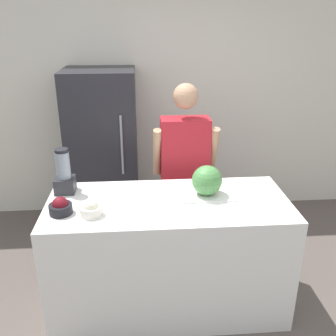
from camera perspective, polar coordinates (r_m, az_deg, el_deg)
wall_back at (r=4.29m, az=-1.75°, el=9.98°), size 8.00×0.06×2.60m
counter_island at (r=3.02m, az=0.06°, el=-12.98°), size 1.80×0.78×0.93m
refrigerator at (r=4.07m, az=-9.80°, el=2.53°), size 0.72×0.66×1.72m
person at (r=3.45m, az=2.52°, el=-0.77°), size 0.57×0.27×1.68m
cutting_board at (r=2.88m, az=5.91°, el=-4.03°), size 0.39×0.26×0.01m
watermelon at (r=2.82m, az=5.96°, el=-1.88°), size 0.23×0.23×0.23m
bowl_cherries at (r=2.70m, az=-16.07°, el=-5.73°), size 0.16×0.16×0.12m
bowl_cream at (r=2.63m, az=-11.68°, el=-6.13°), size 0.15×0.15×0.12m
blender at (r=2.97m, az=-15.57°, el=-0.96°), size 0.15×0.15×0.35m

